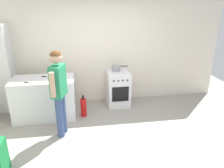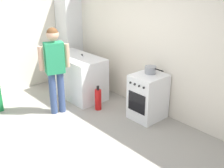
% 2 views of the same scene
% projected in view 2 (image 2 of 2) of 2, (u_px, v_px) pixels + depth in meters
% --- Properties ---
extents(ground_plane, '(8.00, 8.00, 0.00)m').
position_uv_depth(ground_plane, '(66.00, 141.00, 4.58)').
color(ground_plane, gray).
extents(back_wall, '(6.00, 0.10, 2.60)m').
position_uv_depth(back_wall, '(149.00, 43.00, 5.30)').
color(back_wall, silver).
rests_on(back_wall, ground).
extents(side_wall_left, '(0.10, 3.10, 2.60)m').
position_uv_depth(side_wall_left, '(12.00, 33.00, 6.13)').
color(side_wall_left, silver).
rests_on(side_wall_left, ground).
extents(counter_unit, '(1.30, 0.70, 0.90)m').
position_uv_depth(counter_unit, '(77.00, 76.00, 6.08)').
color(counter_unit, silver).
rests_on(counter_unit, ground).
extents(oven_left, '(0.53, 0.62, 0.85)m').
position_uv_depth(oven_left, '(148.00, 97.00, 5.15)').
color(oven_left, white).
rests_on(oven_left, ground).
extents(pot, '(0.39, 0.21, 0.14)m').
position_uv_depth(pot, '(151.00, 70.00, 5.04)').
color(pot, gray).
rests_on(pot, oven_left).
extents(knife_carving, '(0.31, 0.18, 0.01)m').
position_uv_depth(knife_carving, '(61.00, 56.00, 5.90)').
color(knife_carving, silver).
rests_on(knife_carving, counter_unit).
extents(knife_paring, '(0.20, 0.12, 0.01)m').
position_uv_depth(knife_paring, '(82.00, 55.00, 5.96)').
color(knife_paring, silver).
rests_on(knife_paring, counter_unit).
extents(person, '(0.29, 0.55, 1.66)m').
position_uv_depth(person, '(55.00, 64.00, 5.14)').
color(person, '#384C7A').
rests_on(person, ground).
extents(fire_extinguisher, '(0.13, 0.13, 0.50)m').
position_uv_depth(fire_extinguisher, '(98.00, 99.00, 5.54)').
color(fire_extinguisher, red).
rests_on(fire_extinguisher, ground).
extents(larder_cabinet, '(0.48, 0.44, 2.00)m').
position_uv_depth(larder_cabinet, '(70.00, 40.00, 6.83)').
color(larder_cabinet, silver).
rests_on(larder_cabinet, ground).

